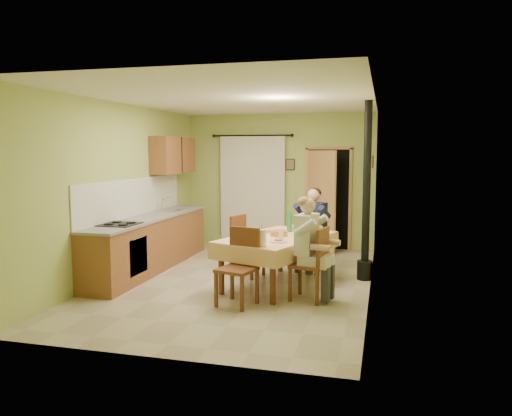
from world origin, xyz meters
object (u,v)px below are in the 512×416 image
(dining_table, at_px, (277,261))
(stove_flue, at_px, (366,215))
(man_far, at_px, (313,220))
(chair_right, at_px, (309,279))
(chair_left, at_px, (247,258))
(chair_near, at_px, (237,283))
(chair_far, at_px, (312,255))
(man_right, at_px, (309,236))

(dining_table, relative_size, stove_flue, 0.77)
(dining_table, xyz_separation_m, man_far, (0.39, 1.00, 0.50))
(man_far, height_order, stove_flue, stove_flue)
(chair_right, distance_m, chair_left, 1.58)
(chair_right, height_order, man_far, man_far)
(chair_near, distance_m, chair_left, 1.55)
(chair_far, xyz_separation_m, stove_flue, (0.88, -0.26, 0.74))
(chair_left, bearing_deg, man_right, 65.33)
(chair_far, bearing_deg, chair_right, -61.09)
(man_right, bearing_deg, chair_far, 17.94)
(dining_table, relative_size, man_right, 1.56)
(dining_table, relative_size, chair_near, 2.12)
(man_far, bearing_deg, chair_right, -61.31)
(chair_near, bearing_deg, man_far, -94.35)
(man_far, distance_m, stove_flue, 0.92)
(chair_far, xyz_separation_m, chair_near, (-0.70, -2.03, 0.00))
(chair_right, relative_size, stove_flue, 0.36)
(dining_table, distance_m, man_far, 1.18)
(chair_left, xyz_separation_m, man_far, (0.99, 0.52, 0.59))
(dining_table, distance_m, chair_near, 1.09)
(chair_left, bearing_deg, dining_table, 69.06)
(chair_near, height_order, man_right, man_right)
(dining_table, bearing_deg, stove_flue, 49.41)
(man_far, bearing_deg, chair_left, -130.20)
(chair_left, bearing_deg, chair_near, 28.42)
(chair_far, bearing_deg, man_far, 90.00)
(chair_left, bearing_deg, man_far, 135.50)
(chair_near, xyz_separation_m, chair_right, (0.89, 0.46, -0.00))
(chair_near, distance_m, man_right, 1.15)
(man_right, bearing_deg, man_far, 17.72)
(dining_table, bearing_deg, chair_left, 160.69)
(chair_far, height_order, man_far, man_far)
(chair_right, height_order, man_right, man_right)
(chair_near, relative_size, man_far, 0.73)
(chair_left, distance_m, man_far, 1.26)
(dining_table, height_order, chair_near, chair_near)
(chair_left, relative_size, man_far, 0.71)
(man_right, xyz_separation_m, stove_flue, (0.70, 1.31, 0.15))
(stove_flue, bearing_deg, chair_far, 163.60)
(dining_table, distance_m, chair_left, 0.77)
(chair_far, relative_size, man_right, 0.68)
(chair_right, relative_size, man_far, 0.72)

